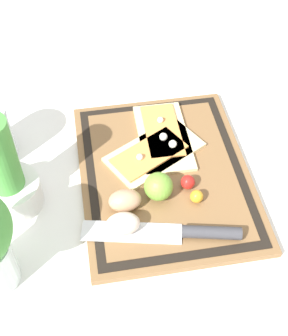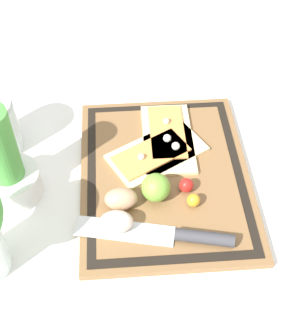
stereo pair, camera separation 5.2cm
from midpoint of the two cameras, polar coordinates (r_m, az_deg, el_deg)
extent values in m
plane|color=white|center=(0.90, 0.84, -1.11)|extent=(6.00, 6.00, 0.00)
cube|color=brown|center=(0.90, 0.84, -0.84)|extent=(0.41, 0.32, 0.01)
cube|color=black|center=(0.89, 0.85, -0.54)|extent=(0.39, 0.29, 0.00)
cube|color=brown|center=(0.89, 0.85, -0.48)|extent=(0.35, 0.26, 0.00)
cube|color=beige|center=(0.94, 0.79, 3.75)|extent=(0.19, 0.10, 0.01)
cube|color=#E08E47|center=(0.95, 0.66, 4.59)|extent=(0.15, 0.07, 0.00)
sphere|color=silver|center=(0.91, 1.89, 2.88)|extent=(0.02, 0.02, 0.02)
sphere|color=silver|center=(0.96, 0.44, 5.83)|extent=(0.01, 0.01, 0.01)
cube|color=beige|center=(0.92, -0.34, 1.90)|extent=(0.18, 0.21, 0.01)
cube|color=#E08E47|center=(0.91, -1.03, 1.72)|extent=(0.13, 0.16, 0.00)
sphere|color=silver|center=(0.93, 0.75, 3.77)|extent=(0.02, 0.02, 0.02)
sphere|color=silver|center=(0.89, -2.21, 1.29)|extent=(0.01, 0.01, 0.01)
cube|color=silver|center=(0.81, -3.42, -7.90)|extent=(0.08, 0.18, 0.00)
cylinder|color=#38383D|center=(0.80, 6.38, -7.89)|extent=(0.04, 0.10, 0.02)
ellipsoid|color=tan|center=(0.82, -4.17, -4.03)|extent=(0.04, 0.06, 0.04)
ellipsoid|color=beige|center=(0.79, -4.50, -6.88)|extent=(0.04, 0.06, 0.04)
sphere|color=#70A838|center=(0.83, -0.02, -2.34)|extent=(0.05, 0.05, 0.05)
sphere|color=red|center=(0.86, 3.62, -1.79)|extent=(0.03, 0.03, 0.03)
sphere|color=gold|center=(0.84, 4.66, -3.54)|extent=(0.02, 0.02, 0.02)
cylinder|color=white|center=(0.88, -17.48, -3.00)|extent=(0.11, 0.11, 0.06)
cylinder|color=#47933D|center=(0.82, -18.88, 0.73)|extent=(0.06, 0.06, 0.17)
camera|label=1|loc=(0.03, -91.72, -2.03)|focal=50.00mm
camera|label=2|loc=(0.03, 88.28, 2.03)|focal=50.00mm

